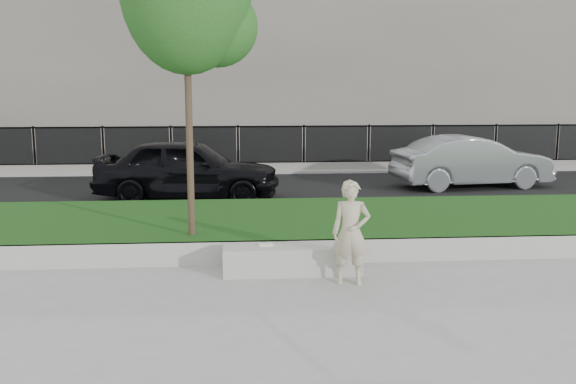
{
  "coord_description": "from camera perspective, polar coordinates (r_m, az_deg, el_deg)",
  "views": [
    {
      "loc": [
        -0.57,
        -9.3,
        2.98
      ],
      "look_at": [
        0.24,
        1.2,
        1.19
      ],
      "focal_mm": 40.0,
      "sensor_mm": 36.0,
      "label": 1
    }
  ],
  "objects": [
    {
      "name": "car_dark",
      "position": [
        16.5,
        -8.91,
        2.03
      ],
      "size": [
        4.83,
        2.39,
        1.58
      ],
      "primitive_type": "imported",
      "rotation": [
        0.0,
        0.0,
        1.46
      ],
      "color": "black",
      "rests_on": "street"
    },
    {
      "name": "stone_bench",
      "position": [
        10.22,
        0.39,
        -6.02
      ],
      "size": [
        2.19,
        0.55,
        0.45
      ],
      "primitive_type": "cube",
      "color": "#AAA89F",
      "rests_on": "ground"
    },
    {
      "name": "grass_kerb",
      "position": [
        10.73,
        -1.21,
        -5.39
      ],
      "size": [
        34.0,
        0.08,
        0.4
      ],
      "primitive_type": "cube",
      "color": "#AAA89F",
      "rests_on": "ground"
    },
    {
      "name": "street",
      "position": [
        18.06,
        -2.52,
        0.19
      ],
      "size": [
        34.0,
        7.0,
        0.04
      ],
      "primitive_type": "cube",
      "color": "black",
      "rests_on": "ground"
    },
    {
      "name": "ground",
      "position": [
        9.79,
        -0.86,
        -8.1
      ],
      "size": [
        90.0,
        90.0,
        0.0
      ],
      "primitive_type": "plane",
      "color": "gray",
      "rests_on": "ground"
    },
    {
      "name": "grass_bank",
      "position": [
        12.63,
        -1.7,
        -3.09
      ],
      "size": [
        34.0,
        4.0,
        0.4
      ],
      "primitive_type": "cube",
      "color": "black",
      "rests_on": "ground"
    },
    {
      "name": "far_pavement",
      "position": [
        22.5,
        -2.9,
        2.17
      ],
      "size": [
        34.0,
        3.0,
        0.12
      ],
      "primitive_type": "cube",
      "color": "gray",
      "rests_on": "ground"
    },
    {
      "name": "car_silver",
      "position": [
        19.07,
        16.01,
        2.62
      ],
      "size": [
        4.63,
        2.14,
        1.47
      ],
      "primitive_type": "imported",
      "rotation": [
        0.0,
        0.0,
        1.71
      ],
      "color": "gray",
      "rests_on": "street"
    },
    {
      "name": "man",
      "position": [
        9.62,
        5.61,
        -3.61
      ],
      "size": [
        0.63,
        0.46,
        1.57
      ],
      "primitive_type": "imported",
      "rotation": [
        0.0,
        0.0,
        -0.16
      ],
      "color": "#BBB18F",
      "rests_on": "ground"
    },
    {
      "name": "iron_fence",
      "position": [
        21.45,
        -2.84,
        3.1
      ],
      "size": [
        32.0,
        0.3,
        1.5
      ],
      "color": "slate",
      "rests_on": "far_pavement"
    },
    {
      "name": "building_facade",
      "position": [
        29.38,
        -3.36,
        13.56
      ],
      "size": [
        34.0,
        10.0,
        10.0
      ],
      "primitive_type": "cube",
      "color": "#656158",
      "rests_on": "ground"
    },
    {
      "name": "book",
      "position": [
        10.19,
        -1.98,
        -4.7
      ],
      "size": [
        0.25,
        0.2,
        0.03
      ],
      "primitive_type": "cube",
      "rotation": [
        0.0,
        0.0,
        0.16
      ],
      "color": "white",
      "rests_on": "stone_bench"
    }
  ]
}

